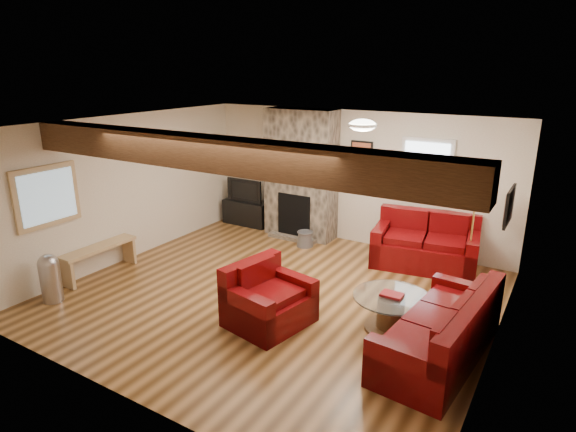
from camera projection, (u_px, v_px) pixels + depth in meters
name	position (u px, v px, depth m)	size (l,w,h in m)	color
room	(274.00, 215.00, 6.79)	(8.00, 8.00, 8.00)	#513215
oak_beam	(214.00, 153.00, 5.46)	(6.00, 0.36, 0.38)	#321E0F
chimney_breast	(301.00, 176.00, 9.33)	(1.40, 0.67, 2.50)	#353029
back_window	(426.00, 170.00, 8.24)	(0.90, 0.08, 1.10)	silver
hatch_window	(47.00, 196.00, 6.98)	(0.08, 1.00, 0.90)	tan
ceiling_dome	(362.00, 127.00, 6.72)	(0.40, 0.40, 0.18)	white
artwork_back	(361.00, 155.00, 8.79)	(0.42, 0.06, 0.52)	black
artwork_right	(509.00, 206.00, 5.42)	(0.06, 0.55, 0.42)	black
sofa_three	(439.00, 326.00, 5.53)	(2.07, 0.87, 0.80)	#4C0508
loveseat	(425.00, 241.00, 8.07)	(1.68, 0.97, 0.89)	#4C0508
armchair_red	(269.00, 296.00, 6.25)	(1.00, 0.88, 0.81)	#4C0508
coffee_table	(391.00, 313.00, 6.15)	(0.98, 0.98, 0.51)	#402914
tv_cabinet	(247.00, 212.00, 10.31)	(1.03, 0.41, 0.52)	black
television	(247.00, 190.00, 10.16)	(0.84, 0.11, 0.49)	black
floor_lamp	(476.00, 199.00, 7.31)	(0.40, 0.40, 1.54)	tan
pine_bench	(100.00, 260.00, 7.80)	(0.30, 1.30, 0.49)	tan
pedal_bin	(50.00, 278.00, 6.88)	(0.29, 0.29, 0.72)	#A5A5AA
coal_bucket	(305.00, 239.00, 9.06)	(0.32, 0.32, 0.30)	slate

